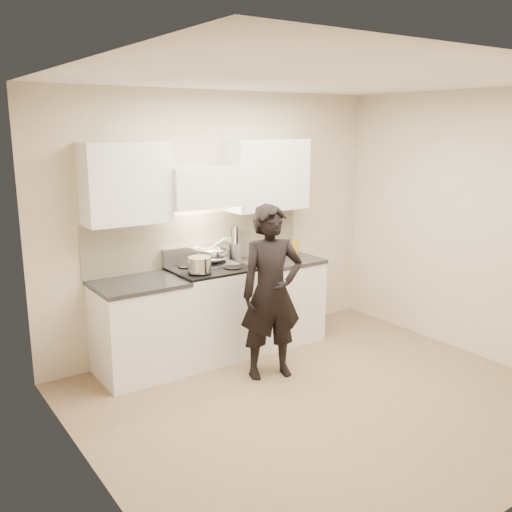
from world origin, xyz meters
The scene contains 11 objects.
ground_plane centered at (0.00, 0.00, 0.00)m, with size 4.00×4.00×0.00m, color #876E4E.
room_shell centered at (-0.06, 0.37, 1.60)m, with size 4.04×3.54×2.70m.
stove centered at (-0.30, 1.42, 0.47)m, with size 0.76×0.65×0.96m.
counter_right centered at (0.53, 1.43, 0.46)m, with size 0.92×0.67×0.92m.
counter_left centered at (-1.08, 1.43, 0.46)m, with size 0.82×0.67×0.92m.
wok centered at (-0.19, 1.57, 1.06)m, with size 0.37×0.44×0.30m.
stock_pot centered at (-0.50, 1.28, 1.03)m, with size 0.31×0.28×0.15m.
utensil_crock centered at (0.16, 1.67, 1.03)m, with size 0.13×0.13×0.35m.
spice_jar centered at (0.49, 1.57, 0.97)m, with size 0.04×0.04×0.10m.
oil_glass centered at (0.89, 1.54, 0.99)m, with size 0.08×0.08×0.15m.
person centered at (-0.06, 0.69, 0.83)m, with size 0.60×0.40×1.65m, color black.
Camera 1 is at (-3.07, -3.43, 2.35)m, focal length 40.00 mm.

